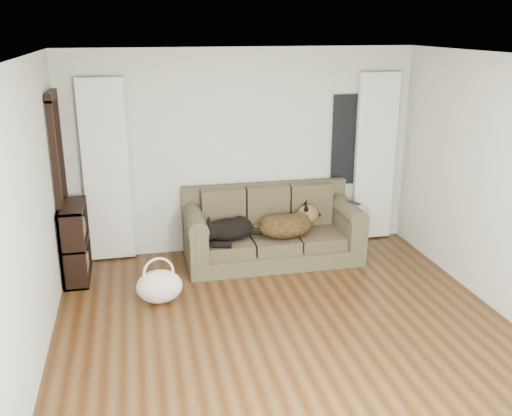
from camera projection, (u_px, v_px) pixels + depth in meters
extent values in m
plane|color=#391F0C|center=(293.00, 342.00, 5.39)|extent=(5.00, 5.00, 0.00)
plane|color=white|center=(300.00, 59.00, 4.58)|extent=(5.00, 5.00, 0.00)
cube|color=#B1B8AF|center=(242.00, 152.00, 7.31)|extent=(4.50, 0.04, 2.60)
cube|color=#B1B8AF|center=(24.00, 231.00, 4.53)|extent=(0.04, 5.00, 2.60)
cube|color=silver|center=(106.00, 172.00, 6.94)|extent=(0.55, 0.08, 2.25)
cube|color=silver|center=(375.00, 158.00, 7.64)|extent=(0.55, 0.08, 2.25)
cube|color=black|center=(350.00, 140.00, 7.54)|extent=(0.50, 0.03, 1.20)
cube|color=black|center=(61.00, 190.00, 6.52)|extent=(0.07, 0.60, 2.10)
cube|color=#29281C|center=(273.00, 226.00, 7.14)|extent=(2.17, 0.94, 0.89)
ellipsoid|color=black|center=(226.00, 230.00, 6.91)|extent=(0.69, 0.53, 0.27)
ellipsoid|color=black|center=(288.00, 225.00, 7.06)|extent=(0.74, 0.55, 0.31)
cube|color=black|center=(354.00, 203.00, 7.13)|extent=(0.12, 0.17, 0.02)
ellipsoid|color=silver|center=(159.00, 288.00, 6.12)|extent=(0.55, 0.45, 0.36)
cube|color=black|center=(75.00, 238.00, 6.59)|extent=(0.34, 0.75, 0.90)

